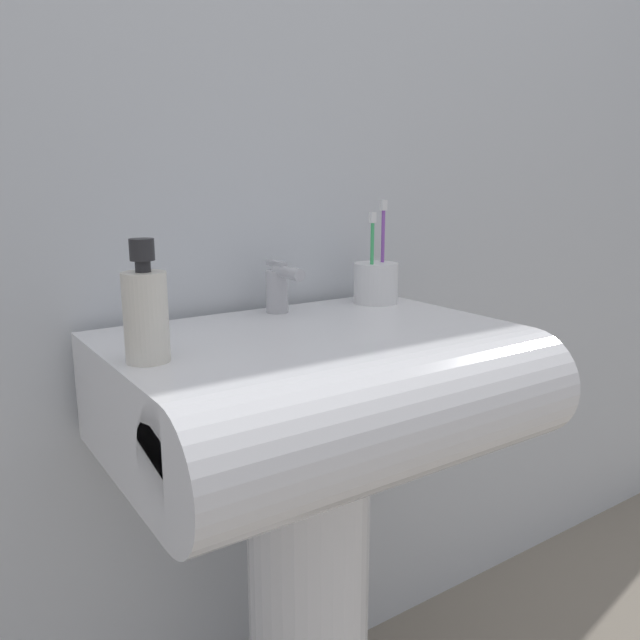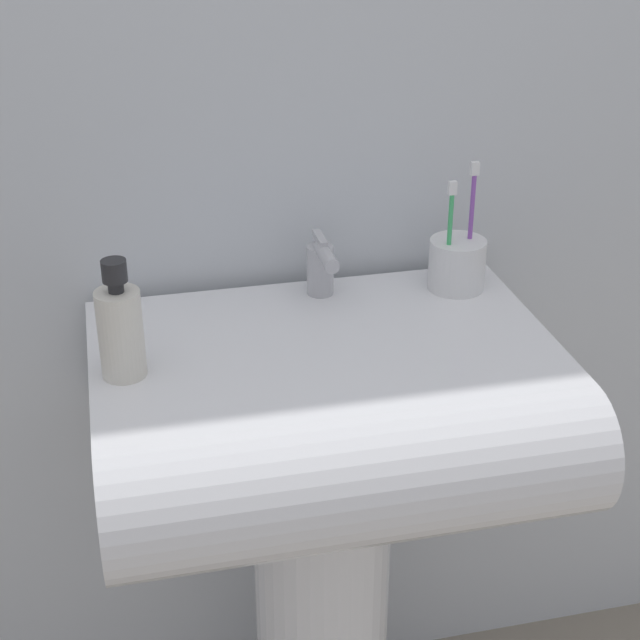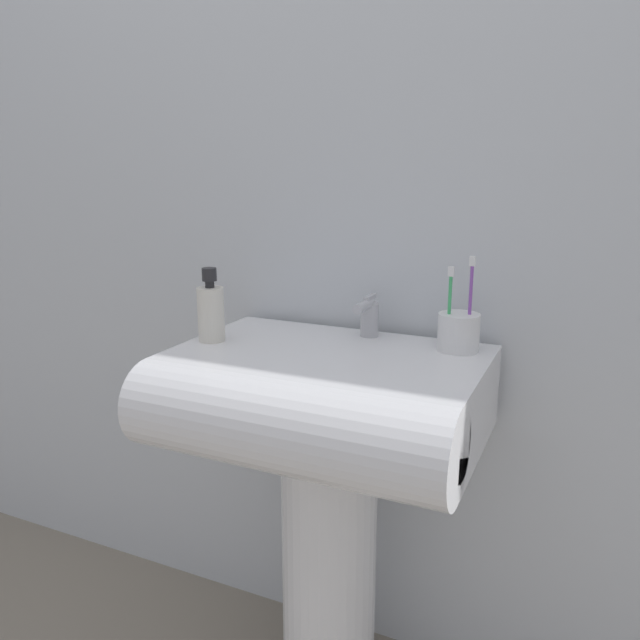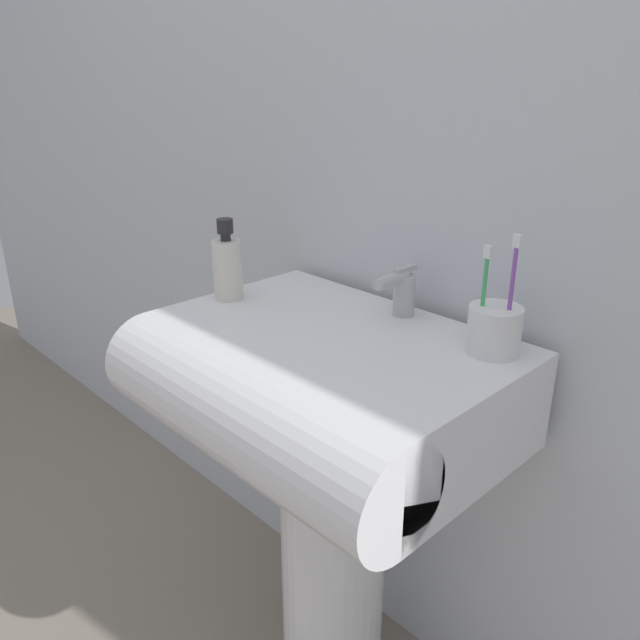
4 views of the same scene
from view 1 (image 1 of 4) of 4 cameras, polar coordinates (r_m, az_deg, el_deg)
name	(u,v)px [view 1 (image 1 of 4)]	position (r m, az deg, el deg)	size (l,w,h in m)	color
wall_back	(233,113)	(1.19, -7.95, 18.22)	(5.00, 0.05, 2.40)	silver
sink_pedestal	(309,608)	(1.23, -1.05, -24.84)	(0.21, 0.21, 0.67)	white
sink_basin	(329,393)	(0.98, 0.82, -6.68)	(0.64, 0.48, 0.18)	white
faucet	(279,286)	(1.13, -3.75, 3.09)	(0.04, 0.11, 0.09)	#B7B7BC
toothbrush_cup	(376,282)	(1.23, 5.13, 3.50)	(0.09, 0.09, 0.20)	white
soap_bottle	(146,312)	(0.85, -15.65, 0.68)	(0.06, 0.06, 0.16)	silver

